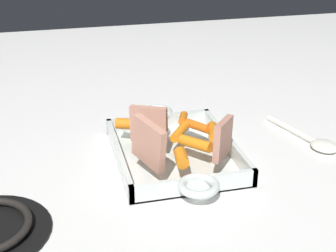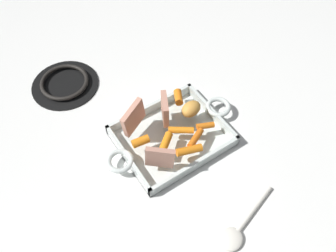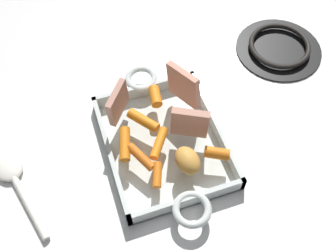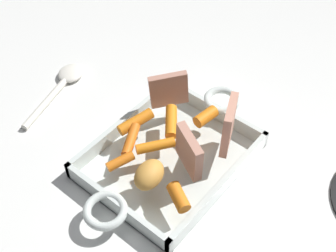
{
  "view_description": "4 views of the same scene",
  "coord_description": "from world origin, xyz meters",
  "views": [
    {
      "loc": [
        -0.84,
        0.22,
        0.48
      ],
      "look_at": [
        -0.0,
        0.01,
        0.07
      ],
      "focal_mm": 52.36,
      "sensor_mm": 36.0,
      "label": 1
    },
    {
      "loc": [
        -0.3,
        -0.44,
        0.81
      ],
      "look_at": [
        -0.01,
        -0.0,
        0.07
      ],
      "focal_mm": 36.82,
      "sensor_mm": 36.0,
      "label": 2
    },
    {
      "loc": [
        0.4,
        -0.13,
        0.73
      ],
      "look_at": [
        0.0,
        0.01,
        0.08
      ],
      "focal_mm": 42.73,
      "sensor_mm": 36.0,
      "label": 3
    },
    {
      "loc": [
        0.39,
        0.32,
        0.66
      ],
      "look_at": [
        -0.02,
        -0.02,
        0.07
      ],
      "focal_mm": 47.96,
      "sensor_mm": 36.0,
      "label": 4
    }
  ],
  "objects": [
    {
      "name": "serving_spoon",
      "position": [
        -0.01,
        -0.3,
        0.01
      ],
      "size": [
        0.2,
        0.09,
        0.02
      ],
      "rotation": [
        0.0,
        0.0,
        3.42
      ],
      "color": "white",
      "rests_on": "ground_plane"
    },
    {
      "name": "baby_carrot_short",
      "position": [
        0.04,
        -0.06,
        0.05
      ],
      "size": [
        0.07,
        0.05,
        0.02
      ],
      "primitive_type": "cylinder",
      "rotation": [
        1.67,
        0.0,
        2.04
      ],
      "color": "orange",
      "rests_on": "roasting_dish"
    },
    {
      "name": "baby_carrot_northeast",
      "position": [
        0.0,
        -0.08,
        0.05
      ],
      "size": [
        0.07,
        0.04,
        0.03
      ],
      "primitive_type": "cylinder",
      "rotation": [
        1.67,
        0.0,
        1.3
      ],
      "color": "orange",
      "rests_on": "roasting_dish"
    },
    {
      "name": "roast_slice_thick",
      "position": [
        -0.08,
        0.07,
        0.08
      ],
      "size": [
        0.09,
        0.05,
        0.09
      ],
      "primitive_type": "cube",
      "rotation": [
        0.12,
        0.0,
        5.15
      ],
      "color": "tan",
      "rests_on": "roasting_dish"
    },
    {
      "name": "ground_plane",
      "position": [
        0.0,
        0.0,
        0.0
      ],
      "size": [
        2.28,
        2.28,
        0.0
      ],
      "primitive_type": "plane",
      "color": "white"
    },
    {
      "name": "baby_carrot_southwest",
      "position": [
        0.02,
        -0.02,
        0.05
      ],
      "size": [
        0.07,
        0.05,
        0.02
      ],
      "primitive_type": "cylinder",
      "rotation": [
        1.57,
        0.0,
        4.1
      ],
      "color": "orange",
      "rests_on": "roasting_dish"
    },
    {
      "name": "roasting_dish",
      "position": [
        0.0,
        0.0,
        0.01
      ],
      "size": [
        0.4,
        0.24,
        0.04
      ],
      "color": "silver",
      "rests_on": "ground_plane"
    },
    {
      "name": "baby_carrot_northwest",
      "position": [
        -0.04,
        -0.03,
        0.05
      ],
      "size": [
        0.07,
        0.06,
        0.02
      ],
      "primitive_type": "cylinder",
      "rotation": [
        1.53,
        0.0,
        5.38
      ],
      "color": "orange",
      "rests_on": "roasting_dish"
    },
    {
      "name": "roast_slice_thin",
      "position": [
        -0.08,
        -0.07,
        0.08
      ],
      "size": [
        0.07,
        0.06,
        0.08
      ],
      "primitive_type": "cube",
      "rotation": [
        0.07,
        0.0,
        0.89
      ],
      "color": "tan",
      "rests_on": "roasting_dish"
    },
    {
      "name": "baby_carrot_center_left",
      "position": [
        0.08,
        -0.04,
        0.05
      ],
      "size": [
        0.05,
        0.03,
        0.02
      ],
      "primitive_type": "cylinder",
      "rotation": [
        1.66,
        0.0,
        1.21
      ],
      "color": "orange",
      "rests_on": "roasting_dish"
    },
    {
      "name": "roast_slice_outer",
      "position": [
        0.01,
        0.05,
        0.08
      ],
      "size": [
        0.05,
        0.07,
        0.07
      ],
      "primitive_type": "cube",
      "rotation": [
        0.02,
        0.0,
        2.67
      ],
      "color": "tan",
      "rests_on": "roasting_dish"
    },
    {
      "name": "baby_carrot_center_right",
      "position": [
        0.08,
        0.08,
        0.05
      ],
      "size": [
        0.04,
        0.05,
        0.03
      ],
      "primitive_type": "cylinder",
      "rotation": [
        1.52,
        0.0,
        5.8
      ],
      "color": "orange",
      "rests_on": "roasting_dish"
    },
    {
      "name": "baby_carrot_long",
      "position": [
        -0.09,
        0.01,
        0.05
      ],
      "size": [
        0.05,
        0.03,
        0.02
      ],
      "primitive_type": "cylinder",
      "rotation": [
        1.57,
        0.0,
        1.43
      ],
      "color": "orange",
      "rests_on": "roasting_dish"
    },
    {
      "name": "potato_golden_large",
      "position": [
        0.08,
        0.02,
        0.06
      ],
      "size": [
        0.07,
        0.05,
        0.04
      ],
      "primitive_type": "ellipsoid",
      "rotation": [
        0.0,
        0.0,
        0.15
      ],
      "color": "gold",
      "rests_on": "roasting_dish"
    }
  ]
}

